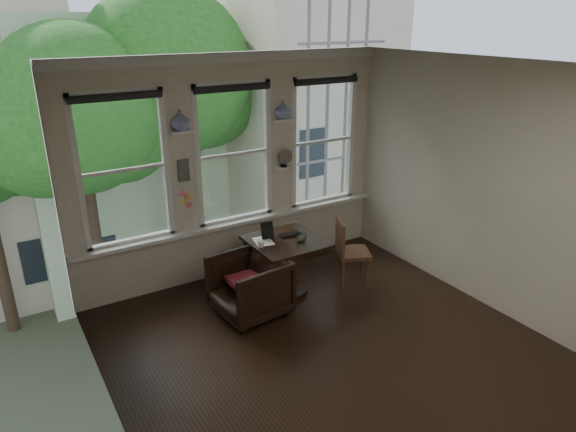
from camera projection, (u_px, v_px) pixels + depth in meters
ground at (327, 347)px, 5.68m from camera, size 4.50×4.50×0.00m
ceiling at (336, 66)px, 4.59m from camera, size 4.50×4.50×0.00m
wall_back at (233, 168)px, 6.92m from camera, size 4.50×0.00×4.50m
wall_front at (534, 331)px, 3.35m from camera, size 4.50×0.00×4.50m
wall_left at (100, 277)px, 4.04m from camera, size 0.00×4.50×4.50m
wall_right at (481, 185)px, 6.23m from camera, size 0.00×4.50×4.50m
window_left at (123, 170)px, 6.14m from camera, size 1.10×0.12×1.90m
window_center at (233, 154)px, 6.85m from camera, size 1.10×0.12×1.90m
window_right at (322, 141)px, 7.56m from camera, size 1.10×0.12×1.90m
shelf_left at (181, 132)px, 6.27m from camera, size 0.26×0.16×0.03m
shelf_right at (283, 120)px, 6.98m from camera, size 0.26×0.16×0.03m
intercom at (183, 170)px, 6.48m from camera, size 0.14×0.06×0.28m
sticky_notes at (185, 196)px, 6.61m from camera, size 0.16×0.01×0.24m
desk_fan at (284, 161)px, 7.17m from camera, size 0.20×0.20×0.24m
vase_left at (180, 120)px, 6.22m from camera, size 0.24×0.24×0.25m
vase_right at (283, 110)px, 6.93m from camera, size 0.24×0.24×0.25m
table at (286, 266)px, 6.68m from camera, size 0.90×0.90×0.75m
armchair_left at (249, 286)px, 6.19m from camera, size 0.89×0.87×0.75m
cushion_red at (249, 281)px, 6.16m from camera, size 0.45×0.45×0.06m
side_chair_right at (353, 252)px, 6.88m from camera, size 0.56×0.56×0.92m
laptop at (292, 235)px, 6.66m from camera, size 0.31×0.21×0.02m
mug at (261, 244)px, 6.33m from camera, size 0.10×0.10×0.09m
drinking_glass at (301, 238)px, 6.49m from camera, size 0.16×0.16×0.11m
tablet at (267, 230)px, 6.56m from camera, size 0.17×0.10×0.22m
papers at (263, 241)px, 6.51m from camera, size 0.27×0.34×0.00m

